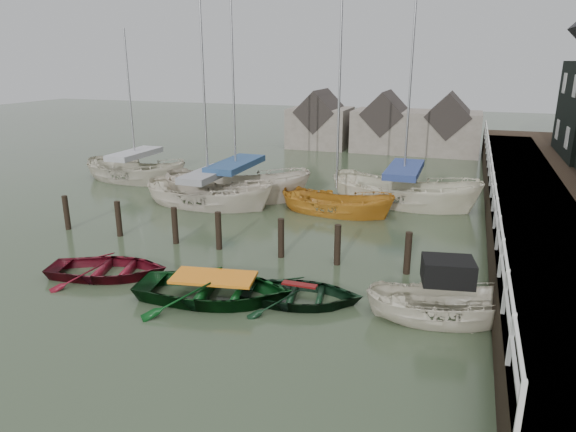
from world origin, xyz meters
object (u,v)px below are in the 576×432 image
at_px(sailboat_a, 209,204).
at_px(rowboat_green, 215,299).
at_px(sailboat_b, 237,197).
at_px(rowboat_dkgreen, 299,302).
at_px(sailboat_e, 137,180).
at_px(rowboat_red, 109,276).
at_px(sailboat_d, 402,203).
at_px(motorboat, 443,316).
at_px(sailboat_c, 336,212).

bearing_deg(sailboat_a, rowboat_green, -150.56).
bearing_deg(sailboat_b, rowboat_dkgreen, -154.29).
relative_size(sailboat_b, sailboat_e, 1.37).
relative_size(rowboat_dkgreen, sailboat_e, 0.38).
bearing_deg(rowboat_red, rowboat_green, -111.76).
distance_m(rowboat_green, sailboat_d, 12.62).
height_order(sailboat_a, sailboat_d, sailboat_d).
relative_size(motorboat, sailboat_c, 0.40).
relative_size(rowboat_dkgreen, sailboat_d, 0.29).
bearing_deg(sailboat_a, sailboat_c, -81.61).
relative_size(sailboat_c, sailboat_d, 0.87).
distance_m(rowboat_red, sailboat_e, 13.63).
height_order(motorboat, sailboat_a, sailboat_a).
xyz_separation_m(rowboat_dkgreen, motorboat, (3.92, 0.27, 0.10)).
xyz_separation_m(rowboat_dkgreen, sailboat_b, (-6.51, 9.80, 0.06)).
bearing_deg(rowboat_red, sailboat_d, -49.91).
bearing_deg(sailboat_d, sailboat_c, 145.96).
relative_size(motorboat, sailboat_d, 0.35).
xyz_separation_m(motorboat, sailboat_a, (-11.08, 7.86, -0.04)).
bearing_deg(sailboat_c, motorboat, -141.73).
bearing_deg(sailboat_c, sailboat_d, -39.01).
bearing_deg(sailboat_b, sailboat_d, -86.44).
bearing_deg(rowboat_dkgreen, sailboat_c, -2.02).
xyz_separation_m(rowboat_red, rowboat_dkgreen, (6.31, 0.28, 0.00)).
bearing_deg(rowboat_red, sailboat_e, 15.01).
distance_m(sailboat_a, sailboat_d, 9.17).
xyz_separation_m(rowboat_green, sailboat_d, (3.76, 12.05, 0.06)).
bearing_deg(sailboat_c, sailboat_a, 105.25).
bearing_deg(sailboat_d, rowboat_red, 159.15).
bearing_deg(motorboat, sailboat_b, 37.19).
xyz_separation_m(sailboat_d, sailboat_e, (-14.83, -0.06, -0.00)).
distance_m(sailboat_a, sailboat_b, 1.79).
height_order(rowboat_red, rowboat_dkgreen, rowboat_red).
xyz_separation_m(rowboat_red, sailboat_a, (-0.85, 8.41, 0.06)).
bearing_deg(motorboat, rowboat_green, 87.91).
xyz_separation_m(rowboat_red, sailboat_d, (7.71, 11.68, 0.06)).
bearing_deg(sailboat_d, rowboat_dkgreen, -174.45).
xyz_separation_m(sailboat_b, sailboat_e, (-6.92, 1.54, -0.00)).
relative_size(sailboat_c, sailboat_e, 1.14).
relative_size(rowboat_red, sailboat_d, 0.30).
relative_size(rowboat_dkgreen, sailboat_c, 0.33).
distance_m(sailboat_a, sailboat_e, 7.04).
xyz_separation_m(motorboat, sailboat_c, (-5.13, 8.66, -0.08)).
bearing_deg(sailboat_a, rowboat_red, -173.46).
height_order(rowboat_green, rowboat_dkgreen, rowboat_green).
bearing_deg(rowboat_red, motorboat, -103.40).
height_order(rowboat_green, sailboat_d, sailboat_d).
height_order(sailboat_c, sailboat_d, sailboat_d).
relative_size(sailboat_a, sailboat_e, 1.20).
bearing_deg(sailboat_d, rowboat_green, 175.24).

